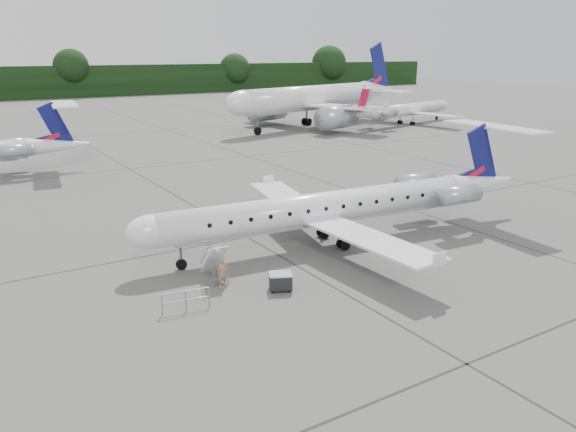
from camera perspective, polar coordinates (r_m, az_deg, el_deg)
ground at (r=33.68m, az=6.30°, el=-3.84°), size 320.00×320.00×0.00m
treeline at (r=156.16m, az=-25.15°, el=12.14°), size 260.00×4.00×8.00m
main_regional_jet at (r=33.99m, az=3.33°, el=2.36°), size 27.73×21.04×6.72m
airstair at (r=29.82m, az=-7.51°, el=-4.45°), size 1.03×2.21×2.11m
passenger at (r=28.84m, az=-6.67°, el=-5.71°), size 0.60×0.42×1.59m
safety_railing at (r=26.64m, az=-10.33°, el=-8.51°), size 2.19×0.42×1.00m
baggage_cart at (r=28.40m, az=-0.76°, el=-6.65°), size 1.37×1.27×0.95m
bg_narrowbody at (r=88.90m, az=2.29°, el=13.09°), size 41.22×33.98×12.89m
bg_regional_right at (r=95.67m, az=12.34°, el=11.10°), size 28.91×23.58×6.67m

